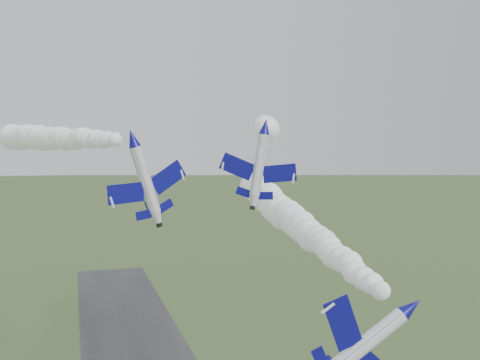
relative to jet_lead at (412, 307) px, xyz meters
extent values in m
cylinder|color=silver|center=(-0.03, 0.10, -0.02)|extent=(2.49, 7.79, 1.90)
cone|color=navy|center=(-0.40, -4.73, -0.02)|extent=(2.05, 2.15, 1.90)
cone|color=silver|center=(0.33, 4.74, -0.02)|extent=(2.02, 1.79, 1.90)
cylinder|color=black|center=(0.40, 5.65, -0.02)|extent=(1.00, 0.62, 0.96)
ellipsoid|color=black|center=(0.24, -1.90, 0.26)|extent=(1.47, 2.72, 1.27)
cube|color=navy|center=(-1.61, 0.95, 2.17)|extent=(2.62, 2.37, 3.55)
cube|color=navy|center=(1.44, 0.72, -2.37)|extent=(2.62, 2.37, 3.55)
cube|color=navy|center=(-0.55, 3.99, 1.19)|extent=(1.17, 1.09, 1.57)
cube|color=navy|center=(1.08, 3.86, -1.24)|extent=(1.17, 1.09, 1.57)
cube|color=navy|center=(1.23, 3.63, 0.64)|extent=(1.83, 1.59, 1.21)
cylinder|color=silver|center=(-20.14, 25.37, 14.50)|extent=(4.02, 8.14, 1.79)
cone|color=navy|center=(-18.68, 20.56, 14.50)|extent=(2.32, 2.52, 1.79)
cone|color=silver|center=(-21.54, 30.00, 14.50)|extent=(2.21, 2.15, 1.79)
cylinder|color=black|center=(-21.81, 30.90, 14.50)|extent=(1.03, 0.81, 0.91)
ellipsoid|color=black|center=(-19.70, 23.36, 15.00)|extent=(1.93, 2.96, 1.19)
cube|color=navy|center=(-22.91, 25.32, 13.49)|extent=(4.68, 3.40, 1.45)
cube|color=navy|center=(-17.72, 26.89, 15.23)|extent=(4.68, 3.40, 1.45)
cube|color=navy|center=(-22.68, 28.76, 14.03)|extent=(2.06, 1.53, 0.67)
cube|color=navy|center=(-19.91, 29.60, 14.96)|extent=(2.06, 1.53, 0.67)
cube|color=navy|center=(-21.58, 28.85, 15.67)|extent=(1.15, 1.67, 2.02)
cylinder|color=silver|center=(-3.84, 25.20, 16.04)|extent=(4.10, 7.59, 1.54)
cone|color=navy|center=(-5.52, 20.76, 16.04)|extent=(2.14, 2.39, 1.54)
cone|color=silver|center=(-2.22, 29.48, 16.04)|extent=(2.01, 2.05, 1.54)
cylinder|color=black|center=(-1.90, 30.32, 16.04)|extent=(0.92, 0.78, 0.78)
ellipsoid|color=black|center=(-4.45, 23.37, 16.54)|extent=(1.87, 2.78, 1.02)
cube|color=navy|center=(-6.09, 26.82, 16.32)|extent=(4.59, 3.46, 0.76)
cube|color=navy|center=(-1.11, 24.94, 15.49)|extent=(4.59, 3.46, 0.76)
cube|color=navy|center=(-3.83, 29.23, 16.26)|extent=(2.02, 1.55, 0.37)
cube|color=navy|center=(-1.18, 28.23, 15.82)|extent=(2.02, 1.55, 0.37)
cube|color=navy|center=(-2.41, 28.46, 17.19)|extent=(0.89, 1.49, 1.97)
camera|label=1|loc=(-26.78, -37.51, 13.01)|focal=40.00mm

